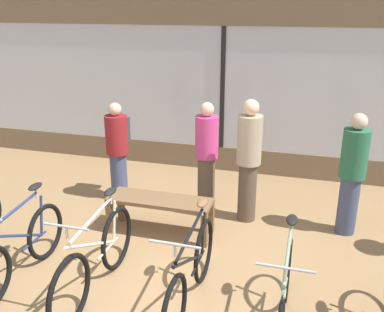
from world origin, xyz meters
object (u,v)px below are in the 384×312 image
object	(u,v)px
bicycle_left	(20,250)
customer_near_rack	(207,154)
bicycle_center_right	(191,274)
customer_near_bench	(118,148)
bicycle_right	(284,297)
bicycle_center_left	(96,259)
customer_mid_floor	(352,172)
display_bench	(160,205)
customer_by_window	(249,159)

from	to	relation	value
bicycle_left	customer_near_rack	size ratio (longest dim) A/B	1.03
bicycle_center_right	customer_near_bench	xyz separation A→B (m)	(-1.82, 2.24, 0.44)
bicycle_right	bicycle_center_right	bearing A→B (deg)	175.66
bicycle_center_left	customer_mid_floor	bearing A→B (deg)	38.33
bicycle_left	customer_near_bench	size ratio (longest dim) A/B	1.07
display_bench	customer_by_window	world-z (taller)	customer_by_window
bicycle_left	bicycle_right	distance (m)	2.89
bicycle_center_left	customer_near_bench	bearing A→B (deg)	109.17
bicycle_center_left	bicycle_center_right	distance (m)	1.04
bicycle_right	customer_mid_floor	bearing A→B (deg)	72.51
display_bench	customer_near_rack	bearing A→B (deg)	68.06
bicycle_center_left	bicycle_right	world-z (taller)	bicycle_center_left
bicycle_right	display_bench	distance (m)	2.25
bicycle_center_right	bicycle_right	size ratio (longest dim) A/B	1.04
bicycle_center_left	display_bench	xyz separation A→B (m)	(0.22, 1.38, 0.01)
customer_near_bench	customer_near_rack	bearing A→B (deg)	3.88
bicycle_right	customer_by_window	world-z (taller)	customer_by_window
bicycle_center_left	customer_mid_floor	size ratio (longest dim) A/B	1.06
bicycle_right	customer_mid_floor	size ratio (longest dim) A/B	1.03
bicycle_center_left	customer_near_rack	xyz separation A→B (m)	(0.61, 2.35, 0.45)
bicycle_left	customer_by_window	distance (m)	3.10
bicycle_right	customer_near_bench	bearing A→B (deg)	140.02
customer_mid_floor	display_bench	bearing A→B (deg)	-163.67
customer_by_window	customer_mid_floor	xyz separation A→B (m)	(1.36, -0.00, -0.06)
bicycle_center_left	customer_mid_floor	xyz separation A→B (m)	(2.64, 2.09, 0.47)
bicycle_left	bicycle_center_left	world-z (taller)	bicycle_center_left
display_bench	customer_mid_floor	world-z (taller)	customer_mid_floor
bicycle_center_right	customer_by_window	xyz separation A→B (m)	(0.24, 2.07, 0.54)
bicycle_center_left	bicycle_right	xyz separation A→B (m)	(1.97, -0.05, -0.02)
customer_mid_floor	customer_near_bench	size ratio (longest dim) A/B	1.07
customer_by_window	customer_mid_floor	distance (m)	1.36
display_bench	customer_by_window	size ratio (longest dim) A/B	0.79
customer_near_bench	bicycle_center_left	bearing A→B (deg)	-70.83
bicycle_right	customer_near_rack	bearing A→B (deg)	119.42
bicycle_right	bicycle_center_left	bearing A→B (deg)	178.56
bicycle_left	bicycle_right	bearing A→B (deg)	-0.39
bicycle_center_right	customer_by_window	world-z (taller)	customer_by_window
bicycle_left	customer_near_bench	xyz separation A→B (m)	(0.14, 2.29, 0.46)
bicycle_left	display_bench	bearing A→B (deg)	50.93
bicycle_center_right	display_bench	distance (m)	1.59
bicycle_center_left	customer_near_rack	size ratio (longest dim) A/B	1.09
bicycle_left	customer_near_bench	bearing A→B (deg)	86.54
bicycle_center_right	bicycle_right	world-z (taller)	bicycle_center_right
display_bench	bicycle_left	bearing A→B (deg)	-129.07
bicycle_left	customer_mid_floor	bearing A→B (deg)	30.72
bicycle_left	customer_near_rack	distance (m)	2.87
display_bench	customer_near_rack	distance (m)	1.14
bicycle_center_right	customer_mid_floor	world-z (taller)	customer_mid_floor
bicycle_center_left	customer_near_bench	world-z (taller)	customer_near_bench
bicycle_center_left	customer_by_window	xyz separation A→B (m)	(1.28, 2.09, 0.53)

